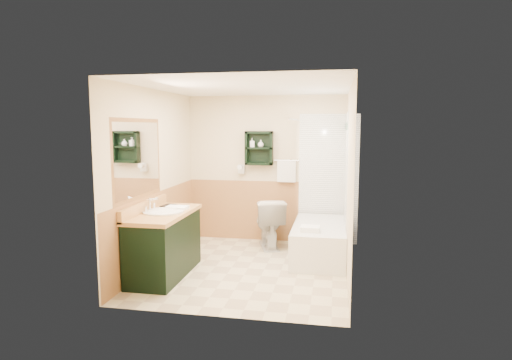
% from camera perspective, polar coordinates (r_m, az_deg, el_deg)
% --- Properties ---
extents(floor, '(3.00, 3.00, 0.00)m').
position_cam_1_polar(floor, '(5.88, -1.09, -11.70)').
color(floor, beige).
rests_on(floor, ground).
extents(back_wall, '(2.60, 0.04, 2.40)m').
position_cam_1_polar(back_wall, '(7.10, 1.36, 1.49)').
color(back_wall, '#F3E2BE').
rests_on(back_wall, ground).
extents(left_wall, '(0.04, 3.00, 2.40)m').
position_cam_1_polar(left_wall, '(6.01, -13.53, 0.27)').
color(left_wall, '#F3E2BE').
rests_on(left_wall, ground).
extents(right_wall, '(0.04, 3.00, 2.40)m').
position_cam_1_polar(right_wall, '(5.50, 12.48, -0.33)').
color(right_wall, '#F3E2BE').
rests_on(right_wall, ground).
extents(ceiling, '(2.60, 3.00, 0.04)m').
position_cam_1_polar(ceiling, '(5.59, -1.15, 12.49)').
color(ceiling, white).
rests_on(ceiling, back_wall).
extents(wainscot_left, '(2.98, 2.98, 1.00)m').
position_cam_1_polar(wainscot_left, '(6.12, -13.04, -6.25)').
color(wainscot_left, tan).
rests_on(wainscot_left, left_wall).
extents(wainscot_back, '(2.58, 2.58, 1.00)m').
position_cam_1_polar(wainscot_back, '(7.16, 1.30, -4.12)').
color(wainscot_back, tan).
rests_on(wainscot_back, back_wall).
extents(mirror_frame, '(1.30, 1.30, 1.00)m').
position_cam_1_polar(mirror_frame, '(5.47, -15.48, 2.70)').
color(mirror_frame, olive).
rests_on(mirror_frame, left_wall).
extents(mirror_glass, '(1.20, 1.20, 0.90)m').
position_cam_1_polar(mirror_glass, '(5.47, -15.44, 2.70)').
color(mirror_glass, white).
rests_on(mirror_glass, left_wall).
extents(tile_right, '(1.50, 1.50, 2.10)m').
position_cam_1_polar(tile_right, '(6.26, 11.86, -0.80)').
color(tile_right, white).
rests_on(tile_right, right_wall).
extents(tile_back, '(0.95, 0.95, 2.10)m').
position_cam_1_polar(tile_back, '(6.98, 9.63, 0.05)').
color(tile_back, white).
rests_on(tile_back, back_wall).
extents(tile_accent, '(1.50, 1.50, 0.10)m').
position_cam_1_polar(tile_accent, '(6.20, 11.96, 7.00)').
color(tile_accent, '#15492F').
rests_on(tile_accent, right_wall).
extents(wall_shelf, '(0.45, 0.15, 0.55)m').
position_cam_1_polar(wall_shelf, '(6.97, 0.40, 4.27)').
color(wall_shelf, black).
rests_on(wall_shelf, back_wall).
extents(hair_dryer, '(0.10, 0.24, 0.18)m').
position_cam_1_polar(hair_dryer, '(7.08, -1.95, 1.47)').
color(hair_dryer, white).
rests_on(hair_dryer, back_wall).
extents(towel_bar, '(0.40, 0.06, 0.40)m').
position_cam_1_polar(towel_bar, '(6.97, 4.12, 2.60)').
color(towel_bar, white).
rests_on(towel_bar, back_wall).
extents(curtain_rod, '(0.03, 1.60, 0.03)m').
position_cam_1_polar(curtain_rod, '(6.23, 5.10, 8.04)').
color(curtain_rod, silver).
rests_on(curtain_rod, back_wall).
extents(shower_curtain, '(1.05, 1.05, 1.70)m').
position_cam_1_polar(shower_curtain, '(6.45, 5.17, 0.44)').
color(shower_curtain, beige).
rests_on(shower_curtain, curtain_rod).
extents(vanity, '(0.59, 1.30, 0.83)m').
position_cam_1_polar(vanity, '(5.63, -12.13, -8.33)').
color(vanity, black).
rests_on(vanity, ground).
extents(bathtub, '(0.74, 1.50, 0.49)m').
position_cam_1_polar(bathtub, '(6.33, 8.44, -8.06)').
color(bathtub, white).
rests_on(bathtub, ground).
extents(toilet, '(0.65, 0.88, 0.77)m').
position_cam_1_polar(toilet, '(6.78, 1.73, -5.75)').
color(toilet, white).
rests_on(toilet, ground).
extents(counter_towel, '(0.27, 0.21, 0.04)m').
position_cam_1_polar(counter_towel, '(5.68, -10.51, -3.66)').
color(counter_towel, white).
rests_on(counter_towel, vanity).
extents(vanity_book, '(0.15, 0.05, 0.20)m').
position_cam_1_polar(vanity_book, '(5.94, -12.26, -2.46)').
color(vanity_book, black).
rests_on(vanity_book, vanity).
extents(tub_towel, '(0.26, 0.21, 0.07)m').
position_cam_1_polar(tub_towel, '(5.84, 7.24, -6.47)').
color(tub_towel, white).
rests_on(tub_towel, bathtub).
extents(soap_bottle_a, '(0.12, 0.17, 0.07)m').
position_cam_1_polar(soap_bottle_a, '(6.99, -0.53, 4.69)').
color(soap_bottle_a, white).
rests_on(soap_bottle_a, wall_shelf).
extents(soap_bottle_b, '(0.12, 0.14, 0.09)m').
position_cam_1_polar(soap_bottle_b, '(6.96, 0.64, 4.78)').
color(soap_bottle_b, white).
rests_on(soap_bottle_b, wall_shelf).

